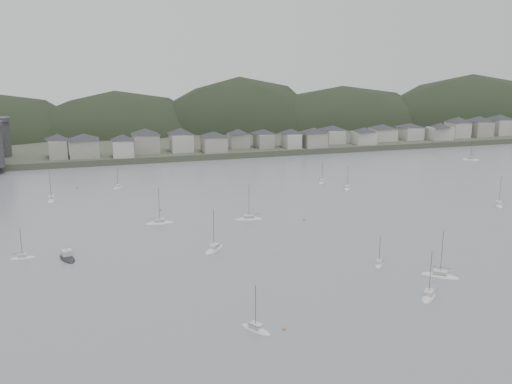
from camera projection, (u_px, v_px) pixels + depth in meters
name	position (u px, v px, depth m)	size (l,w,h in m)	color
ground	(364.00, 300.00, 115.21)	(900.00, 900.00, 0.00)	slate
far_shore_land	(162.00, 129.00, 388.33)	(900.00, 250.00, 3.00)	#383D2D
forested_ridge	(175.00, 152.00, 369.01)	(851.55, 103.94, 102.57)	black
waterfront_town	(285.00, 136.00, 297.96)	(451.48, 28.46, 12.92)	gray
moored_fleet	(195.00, 233.00, 159.23)	(247.65, 159.02, 12.21)	silver
motor_launch_far	(67.00, 258.00, 138.96)	(5.37, 8.95, 4.00)	black
mooring_buoys	(241.00, 232.00, 159.64)	(96.11, 133.72, 0.70)	#BF6C3F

